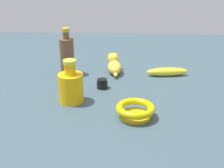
{
  "coord_description": "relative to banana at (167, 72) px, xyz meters",
  "views": [
    {
      "loc": [
        -1.14,
        -0.05,
        0.54
      ],
      "look_at": [
        0.0,
        0.0,
        0.05
      ],
      "focal_mm": 51.58,
      "sensor_mm": 36.0,
      "label": 1
    }
  ],
  "objects": [
    {
      "name": "bottle_tall",
      "position": [
        0.0,
        0.45,
        0.07
      ],
      "size": [
        0.06,
        0.06,
        0.21
      ],
      "color": "brown",
      "rests_on": "ground"
    },
    {
      "name": "bowl",
      "position": [
        -0.4,
        0.15,
        0.01
      ],
      "size": [
        0.13,
        0.13,
        0.05
      ],
      "color": "#BB9A12",
      "rests_on": "ground"
    },
    {
      "name": "cat_figurine",
      "position": [
        0.04,
        0.24,
        0.02
      ],
      "size": [
        0.16,
        0.08,
        0.09
      ],
      "color": "yellow",
      "rests_on": "ground"
    },
    {
      "name": "nail_polish_jar",
      "position": [
        -0.15,
        0.28,
        0.0
      ],
      "size": [
        0.05,
        0.05,
        0.04
      ],
      "color": "black",
      "rests_on": "ground"
    },
    {
      "name": "banana",
      "position": [
        0.0,
        0.0,
        0.0
      ],
      "size": [
        0.06,
        0.19,
        0.04
      ],
      "primitive_type": "ellipsoid",
      "rotation": [
        0.0,
        0.0,
        4.82
      ],
      "color": "yellow",
      "rests_on": "ground"
    },
    {
      "name": "ground",
      "position": [
        -0.23,
        0.24,
        -0.02
      ],
      "size": [
        2.0,
        2.0,
        0.0
      ],
      "primitive_type": "plane",
      "color": "#384C56"
    },
    {
      "name": "bottle_short",
      "position": [
        -0.28,
        0.39,
        0.04
      ],
      "size": [
        0.09,
        0.09,
        0.16
      ],
      "color": "#EAA90D",
      "rests_on": "ground"
    }
  ]
}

